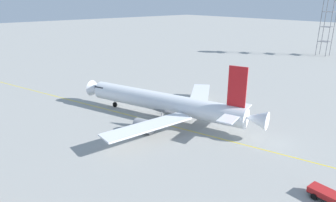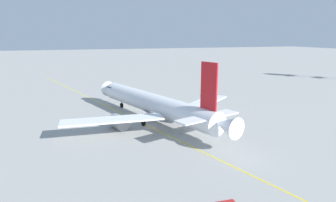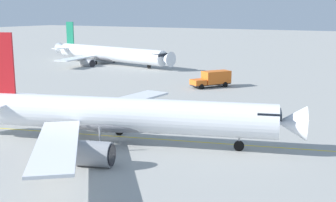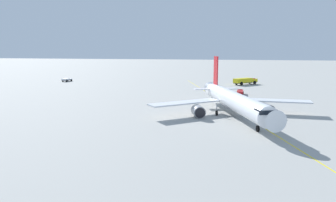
{
  "view_description": "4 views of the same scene",
  "coord_description": "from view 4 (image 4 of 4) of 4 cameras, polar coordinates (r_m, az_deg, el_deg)",
  "views": [
    {
      "loc": [
        -35.48,
        -39.55,
        22.62
      ],
      "look_at": [
        3.34,
        4.93,
        2.48
      ],
      "focal_mm": 32.02,
      "sensor_mm": 36.0,
      "label": 1
    },
    {
      "loc": [
        -14.26,
        -48.1,
        15.91
      ],
      "look_at": [
        3.01,
        1.68,
        3.94
      ],
      "focal_mm": 30.99,
      "sensor_mm": 36.0,
      "label": 2
    },
    {
      "loc": [
        39.39,
        30.78,
        14.59
      ],
      "look_at": [
        -2.38,
        6.99,
        4.75
      ],
      "focal_mm": 47.39,
      "sensor_mm": 36.0,
      "label": 3
    },
    {
      "loc": [
        2.05,
        72.79,
        14.61
      ],
      "look_at": [
        14.61,
        2.78,
        2.89
      ],
      "focal_mm": 35.54,
      "sensor_mm": 36.0,
      "label": 4
    }
  ],
  "objects": [
    {
      "name": "ground_plane",
      "position": [
        74.27,
        11.56,
        -2.18
      ],
      "size": [
        600.0,
        600.0,
        0.0
      ],
      "primitive_type": "plane",
      "color": "#9E9E99"
    },
    {
      "name": "airliner_main",
      "position": [
        71.21,
        11.16,
        -0.1
      ],
      "size": [
        34.64,
        38.56,
        12.21
      ],
      "rotation": [
        0.0,
        0.0,
        1.88
      ],
      "color": "white",
      "rests_on": "ground_plane"
    },
    {
      "name": "pushback_tug_truck",
      "position": [
        146.42,
        -16.97,
        3.54
      ],
      "size": [
        3.45,
        4.57,
        1.3
      ],
      "rotation": [
        0.0,
        0.0,
        4.41
      ],
      "color": "#232326",
      "rests_on": "ground_plane"
    },
    {
      "name": "fire_tender_truck",
      "position": [
        131.65,
        13.07,
        3.42
      ],
      "size": [
        9.61,
        9.17,
        2.5
      ],
      "rotation": [
        0.0,
        0.0,
        3.89
      ],
      "color": "#232326",
      "rests_on": "ground_plane"
    },
    {
      "name": "ops_pickup_truck",
      "position": [
        104.02,
        12.26,
        1.52
      ],
      "size": [
        2.37,
        5.72,
        1.41
      ],
      "rotation": [
        0.0,
        0.0,
        4.66
      ],
      "color": "#232326",
      "rests_on": "ground_plane"
    },
    {
      "name": "taxiway_centreline",
      "position": [
        72.68,
        12.99,
        -2.48
      ],
      "size": [
        41.81,
        144.21,
        0.01
      ],
      "rotation": [
        0.0,
        0.0,
        1.85
      ],
      "color": "yellow",
      "rests_on": "ground_plane"
    }
  ]
}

